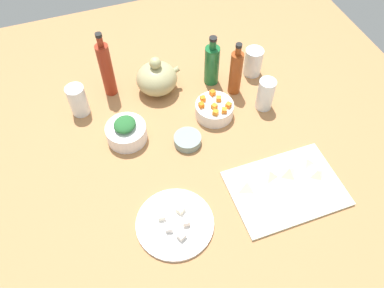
% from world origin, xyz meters
% --- Properties ---
extents(tabletop, '(1.90, 1.90, 0.03)m').
position_xyz_m(tabletop, '(0.00, 0.00, 0.01)').
color(tabletop, '#AA7547').
rests_on(tabletop, ground).
extents(cutting_board, '(0.36, 0.25, 0.01)m').
position_xyz_m(cutting_board, '(0.24, -0.24, 0.03)').
color(cutting_board, silver).
rests_on(cutting_board, tabletop).
extents(plate_tofu, '(0.24, 0.24, 0.01)m').
position_xyz_m(plate_tofu, '(-0.14, -0.24, 0.04)').
color(plate_tofu, white).
rests_on(plate_tofu, tabletop).
extents(bowl_greens, '(0.14, 0.14, 0.06)m').
position_xyz_m(bowl_greens, '(-0.20, 0.14, 0.06)').
color(bowl_greens, white).
rests_on(bowl_greens, tabletop).
extents(bowl_carrots, '(0.14, 0.14, 0.06)m').
position_xyz_m(bowl_carrots, '(0.14, 0.14, 0.06)').
color(bowl_carrots, white).
rests_on(bowl_carrots, tabletop).
extents(bowl_small_side, '(0.10, 0.10, 0.03)m').
position_xyz_m(bowl_small_side, '(-0.00, 0.05, 0.05)').
color(bowl_small_side, gray).
rests_on(bowl_small_side, tabletop).
extents(teapot, '(0.17, 0.15, 0.16)m').
position_xyz_m(teapot, '(-0.02, 0.33, 0.09)').
color(teapot, tan).
rests_on(teapot, tabletop).
extents(bottle_0, '(0.05, 0.05, 0.28)m').
position_xyz_m(bottle_0, '(-0.20, 0.38, 0.15)').
color(bottle_0, maroon).
rests_on(bottle_0, tabletop).
extents(bottle_1, '(0.05, 0.05, 0.23)m').
position_xyz_m(bottle_1, '(0.25, 0.23, 0.13)').
color(bottle_1, '#8D3C16').
rests_on(bottle_1, tabletop).
extents(bottle_2, '(0.06, 0.06, 0.21)m').
position_xyz_m(bottle_2, '(0.19, 0.31, 0.12)').
color(bottle_2, '#1C6632').
rests_on(bottle_2, tabletop).
extents(drinking_glass_0, '(0.07, 0.07, 0.11)m').
position_xyz_m(drinking_glass_0, '(0.37, 0.30, 0.09)').
color(drinking_glass_0, white).
rests_on(drinking_glass_0, tabletop).
extents(drinking_glass_1, '(0.07, 0.07, 0.12)m').
position_xyz_m(drinking_glass_1, '(-0.33, 0.32, 0.09)').
color(drinking_glass_1, white).
rests_on(drinking_glass_1, tabletop).
extents(drinking_glass_2, '(0.06, 0.06, 0.13)m').
position_xyz_m(drinking_glass_2, '(0.33, 0.11, 0.09)').
color(drinking_glass_2, white).
rests_on(drinking_glass_2, tabletop).
extents(carrot_cube_0, '(0.02, 0.02, 0.02)m').
position_xyz_m(carrot_cube_0, '(0.16, 0.15, 0.09)').
color(carrot_cube_0, orange).
rests_on(carrot_cube_0, bowl_carrots).
extents(carrot_cube_1, '(0.03, 0.03, 0.02)m').
position_xyz_m(carrot_cube_1, '(0.18, 0.11, 0.09)').
color(carrot_cube_1, orange).
rests_on(carrot_cube_1, bowl_carrots).
extents(carrot_cube_2, '(0.02, 0.02, 0.02)m').
position_xyz_m(carrot_cube_2, '(0.09, 0.14, 0.09)').
color(carrot_cube_2, orange).
rests_on(carrot_cube_2, bowl_carrots).
extents(carrot_cube_3, '(0.03, 0.03, 0.02)m').
position_xyz_m(carrot_cube_3, '(0.12, 0.09, 0.09)').
color(carrot_cube_3, orange).
rests_on(carrot_cube_3, bowl_carrots).
extents(carrot_cube_4, '(0.02, 0.02, 0.02)m').
position_xyz_m(carrot_cube_4, '(0.15, 0.19, 0.09)').
color(carrot_cube_4, orange).
rests_on(carrot_cube_4, bowl_carrots).
extents(carrot_cube_5, '(0.02, 0.02, 0.02)m').
position_xyz_m(carrot_cube_5, '(0.13, 0.12, 0.09)').
color(carrot_cube_5, orange).
rests_on(carrot_cube_5, bowl_carrots).
extents(carrot_cube_6, '(0.02, 0.02, 0.02)m').
position_xyz_m(carrot_cube_6, '(0.10, 0.17, 0.09)').
color(carrot_cube_6, orange).
rests_on(carrot_cube_6, bowl_carrots).
extents(carrot_cube_7, '(0.02, 0.02, 0.02)m').
position_xyz_m(carrot_cube_7, '(0.15, 0.09, 0.09)').
color(carrot_cube_7, orange).
rests_on(carrot_cube_7, bowl_carrots).
extents(chopped_greens_mound, '(0.11, 0.11, 0.03)m').
position_xyz_m(chopped_greens_mound, '(-0.20, 0.14, 0.11)').
color(chopped_greens_mound, '#26632E').
rests_on(chopped_greens_mound, bowl_greens).
extents(tofu_cube_0, '(0.02, 0.02, 0.02)m').
position_xyz_m(tofu_cube_0, '(-0.16, -0.25, 0.05)').
color(tofu_cube_0, white).
rests_on(tofu_cube_0, plate_tofu).
extents(tofu_cube_1, '(0.03, 0.03, 0.02)m').
position_xyz_m(tofu_cube_1, '(-0.17, -0.21, 0.05)').
color(tofu_cube_1, white).
rests_on(tofu_cube_1, plate_tofu).
extents(tofu_cube_2, '(0.03, 0.03, 0.02)m').
position_xyz_m(tofu_cube_2, '(-0.11, -0.25, 0.05)').
color(tofu_cube_2, '#F6DEC9').
rests_on(tofu_cube_2, plate_tofu).
extents(tofu_cube_3, '(0.03, 0.03, 0.02)m').
position_xyz_m(tofu_cube_3, '(-0.14, -0.29, 0.05)').
color(tofu_cube_3, silver).
rests_on(tofu_cube_3, plate_tofu).
extents(tofu_cube_4, '(0.03, 0.03, 0.02)m').
position_xyz_m(tofu_cube_4, '(-0.11, -0.21, 0.05)').
color(tofu_cube_4, white).
rests_on(tofu_cube_4, plate_tofu).
extents(dumpling_0, '(0.05, 0.05, 0.03)m').
position_xyz_m(dumpling_0, '(0.35, -0.23, 0.05)').
color(dumpling_0, beige).
rests_on(dumpling_0, cutting_board).
extents(dumpling_1, '(0.06, 0.06, 0.03)m').
position_xyz_m(dumpling_1, '(0.21, -0.18, 0.05)').
color(dumpling_1, beige).
rests_on(dumpling_1, cutting_board).
extents(dumpling_2, '(0.07, 0.07, 0.03)m').
position_xyz_m(dumpling_2, '(0.12, -0.19, 0.05)').
color(dumpling_2, beige).
rests_on(dumpling_2, cutting_board).
extents(dumpling_3, '(0.06, 0.06, 0.03)m').
position_xyz_m(dumpling_3, '(0.27, -0.19, 0.05)').
color(dumpling_3, beige).
rests_on(dumpling_3, cutting_board).
extents(dumpling_4, '(0.05, 0.05, 0.02)m').
position_xyz_m(dumpling_4, '(0.35, -0.17, 0.05)').
color(dumpling_4, beige).
rests_on(dumpling_4, cutting_board).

